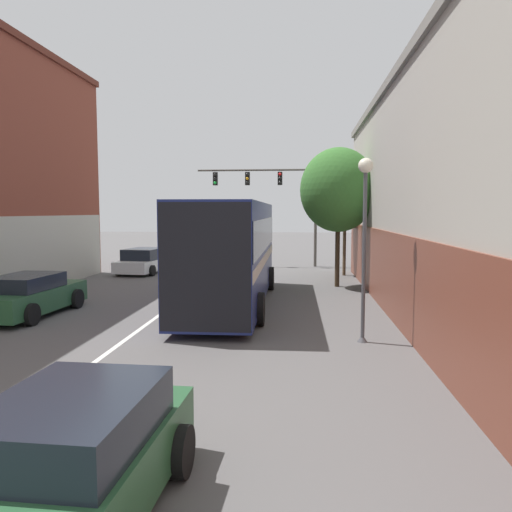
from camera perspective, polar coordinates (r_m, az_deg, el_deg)
name	(u,v)px	position (r m, az deg, el deg)	size (l,w,h in m)	color
lane_center_line	(176,303)	(18.74, -9.18, -5.35)	(0.14, 45.94, 0.01)	silver
bus	(232,248)	(18.14, -2.80, 0.93)	(2.90, 11.09, 3.69)	navy
hatchback_foreground	(65,471)	(6.00, -20.97, -21.95)	(2.10, 4.29, 1.43)	#285633
parked_car_left_near	(30,296)	(17.83, -24.45, -4.14)	(2.14, 4.49, 1.36)	#285633
parked_car_left_mid	(145,261)	(28.29, -12.52, -0.58)	(2.50, 4.73, 1.35)	silver
traffic_signal_gantry	(276,191)	(30.86, 2.25, 7.40)	(7.38, 0.36, 6.22)	#514C47
street_lamp	(365,223)	(13.02, 12.31, 3.70)	(0.38, 0.38, 4.73)	#47474C
street_tree_near	(338,190)	(22.65, 9.39, 7.45)	(3.40, 3.06, 6.21)	#3D2D1E
street_tree_far	(345,200)	(26.74, 10.15, 6.27)	(2.83, 2.55, 5.53)	brown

